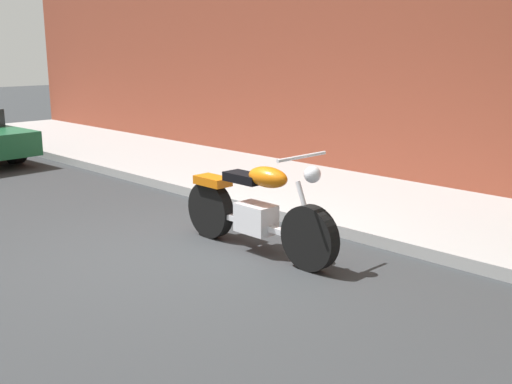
{
  "coord_description": "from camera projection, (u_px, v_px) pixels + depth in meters",
  "views": [
    {
      "loc": [
        5.07,
        -3.91,
        2.22
      ],
      "look_at": [
        0.46,
        0.67,
        0.68
      ],
      "focal_mm": 43.26,
      "sensor_mm": 36.0,
      "label": 1
    }
  ],
  "objects": [
    {
      "name": "motorcycle",
      "position": [
        256.0,
        211.0,
        6.73
      ],
      "size": [
        2.23,
        0.7,
        1.17
      ],
      "color": "black",
      "rests_on": "ground"
    },
    {
      "name": "sidewalk",
      "position": [
        356.0,
        200.0,
        8.84
      ],
      "size": [
        23.97,
        2.81,
        0.14
      ],
      "primitive_type": "cube",
      "color": "#A0A0A0",
      "rests_on": "ground"
    },
    {
      "name": "ground_plane",
      "position": [
        183.0,
        256.0,
        6.7
      ],
      "size": [
        60.0,
        60.0,
        0.0
      ],
      "primitive_type": "plane",
      "color": "#303335"
    }
  ]
}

